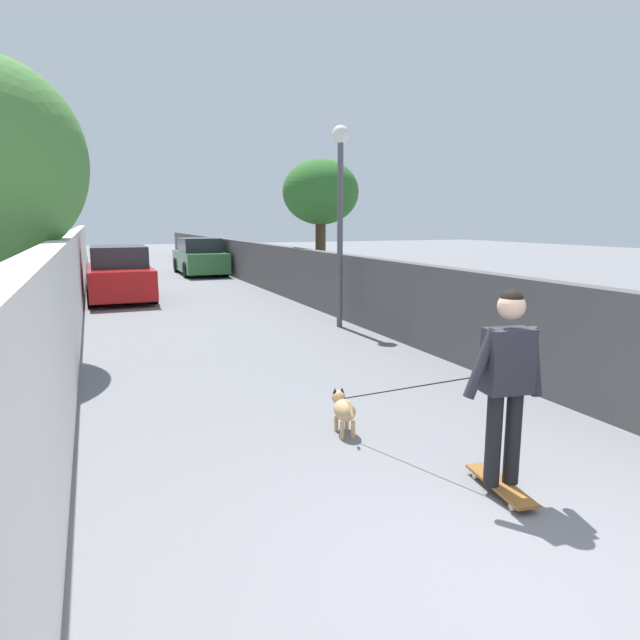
# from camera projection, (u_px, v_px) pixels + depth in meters

# --- Properties ---
(ground_plane) EXTENTS (80.00, 80.00, 0.00)m
(ground_plane) POSITION_uv_depth(u_px,v_px,m) (186.00, 298.00, 16.16)
(ground_plane) COLOR slate
(wall_left) EXTENTS (48.00, 0.30, 1.96)m
(wall_left) POSITION_uv_depth(u_px,v_px,m) (73.00, 275.00, 13.07)
(wall_left) COLOR silver
(wall_left) RESTS_ON ground
(fence_right) EXTENTS (48.00, 0.30, 1.49)m
(fence_right) POSITION_uv_depth(u_px,v_px,m) (302.00, 276.00, 15.31)
(fence_right) COLOR #4C4C4C
(fence_right) RESTS_ON ground
(tree_right_near) EXTENTS (2.24, 2.24, 4.04)m
(tree_right_near) POSITION_uv_depth(u_px,v_px,m) (321.00, 193.00, 16.17)
(tree_right_near) COLOR #473523
(tree_right_near) RESTS_ON ground
(lamp_post) EXTENTS (0.36, 0.36, 4.16)m
(lamp_post) POSITION_uv_depth(u_px,v_px,m) (340.00, 191.00, 11.35)
(lamp_post) COLOR #4C4C51
(lamp_post) RESTS_ON ground
(skateboard) EXTENTS (0.82, 0.31, 0.08)m
(skateboard) POSITION_uv_depth(u_px,v_px,m) (500.00, 485.00, 4.60)
(skateboard) COLOR brown
(skateboard) RESTS_ON ground
(person_skateboarder) EXTENTS (0.27, 0.72, 1.63)m
(person_skateboarder) POSITION_uv_depth(u_px,v_px,m) (507.00, 373.00, 4.43)
(person_skateboarder) COLOR black
(person_skateboarder) RESTS_ON skateboard
(dog) EXTENTS (1.97, 0.80, 1.06)m
(dog) POSITION_uv_depth(u_px,v_px,m) (344.00, 409.00, 5.85)
(dog) COLOR tan
(dog) RESTS_ON ground
(car_near) EXTENTS (4.01, 1.80, 1.54)m
(car_near) POSITION_uv_depth(u_px,v_px,m) (120.00, 275.00, 15.85)
(car_near) COLOR #B71414
(car_near) RESTS_ON ground
(car_far) EXTENTS (4.20, 1.80, 1.54)m
(car_far) POSITION_uv_depth(u_px,v_px,m) (200.00, 258.00, 23.35)
(car_far) COLOR #336B38
(car_far) RESTS_ON ground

